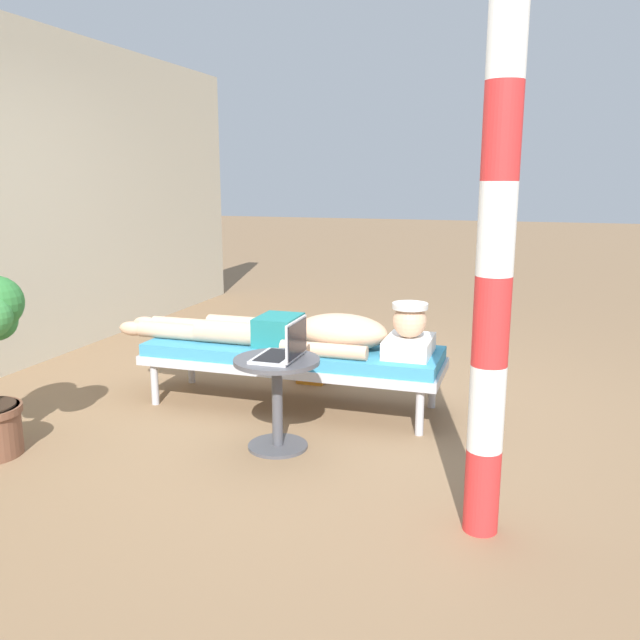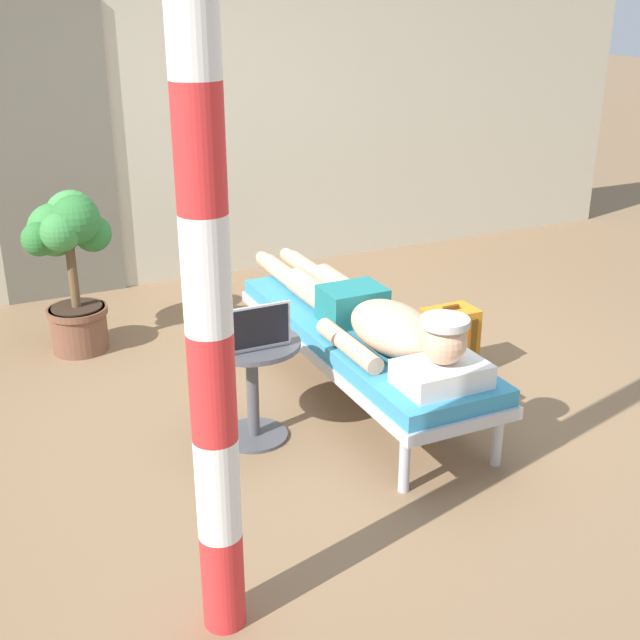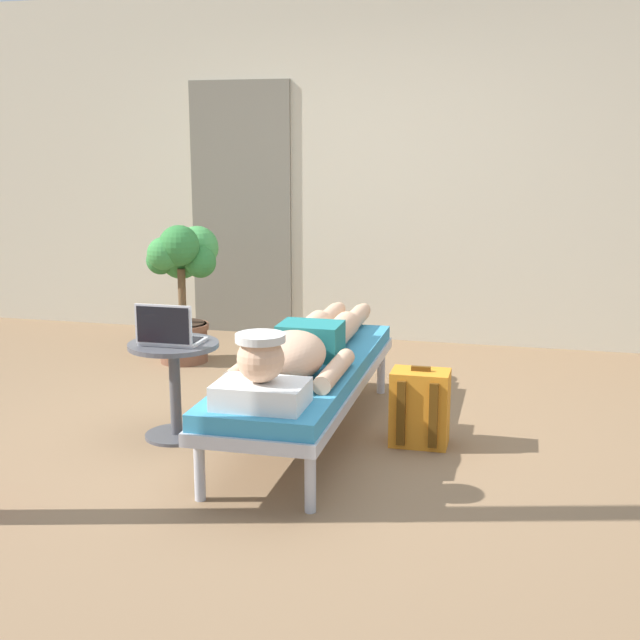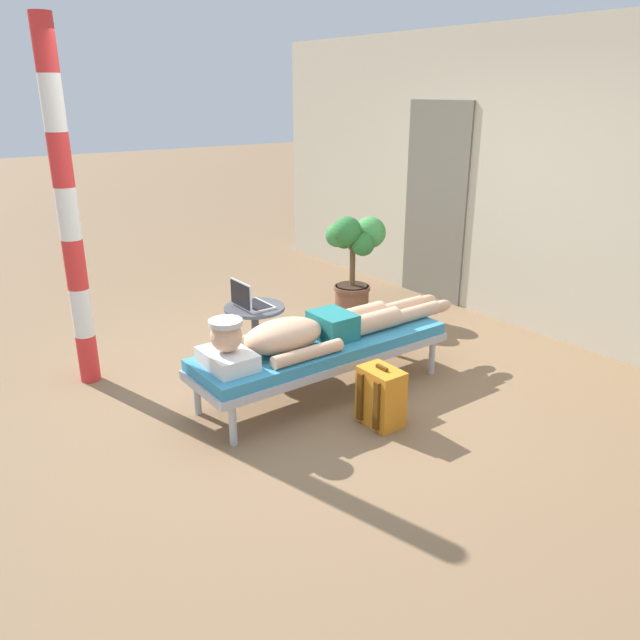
# 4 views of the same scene
# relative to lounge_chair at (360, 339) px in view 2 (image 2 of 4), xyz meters

# --- Properties ---
(ground_plane) EXTENTS (40.00, 40.00, 0.00)m
(ground_plane) POSITION_rel_lounge_chair_xyz_m (-0.07, -0.05, -0.35)
(ground_plane) COLOR #846647
(house_wall_back) EXTENTS (7.60, 0.20, 2.70)m
(house_wall_back) POSITION_rel_lounge_chair_xyz_m (0.00, 2.45, 1.00)
(house_wall_back) COLOR beige
(house_wall_back) RESTS_ON ground
(house_door_panel) EXTENTS (0.84, 0.03, 2.04)m
(house_door_panel) POSITION_rel_lounge_chair_xyz_m (-1.16, 2.34, 0.67)
(house_door_panel) COLOR #6D6759
(house_door_panel) RESTS_ON ground
(lounge_chair) EXTENTS (0.61, 1.99, 0.42)m
(lounge_chair) POSITION_rel_lounge_chair_xyz_m (0.00, 0.00, 0.00)
(lounge_chair) COLOR #B7B7BC
(lounge_chair) RESTS_ON ground
(person_reclining) EXTENTS (0.53, 2.17, 0.33)m
(person_reclining) POSITION_rel_lounge_chair_xyz_m (0.00, -0.11, 0.17)
(person_reclining) COLOR white
(person_reclining) RESTS_ON lounge_chair
(side_table) EXTENTS (0.48, 0.48, 0.52)m
(side_table) POSITION_rel_lounge_chair_xyz_m (-0.68, -0.16, 0.01)
(side_table) COLOR #4C4C51
(side_table) RESTS_ON ground
(laptop) EXTENTS (0.31, 0.24, 0.23)m
(laptop) POSITION_rel_lounge_chair_xyz_m (-0.68, -0.21, 0.24)
(laptop) COLOR silver
(laptop) RESTS_ON side_table
(backpack) EXTENTS (0.30, 0.26, 0.42)m
(backpack) POSITION_rel_lounge_chair_xyz_m (0.60, 0.04, -0.15)
(backpack) COLOR orange
(backpack) RESTS_ON ground
(potted_plant) EXTENTS (0.52, 0.59, 1.00)m
(potted_plant) POSITION_rel_lounge_chair_xyz_m (-1.26, 1.35, 0.29)
(potted_plant) COLOR brown
(potted_plant) RESTS_ON ground
(porch_post) EXTENTS (0.15, 0.15, 2.61)m
(porch_post) POSITION_rel_lounge_chair_xyz_m (-1.25, -1.33, 0.96)
(porch_post) COLOR red
(porch_post) RESTS_ON ground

